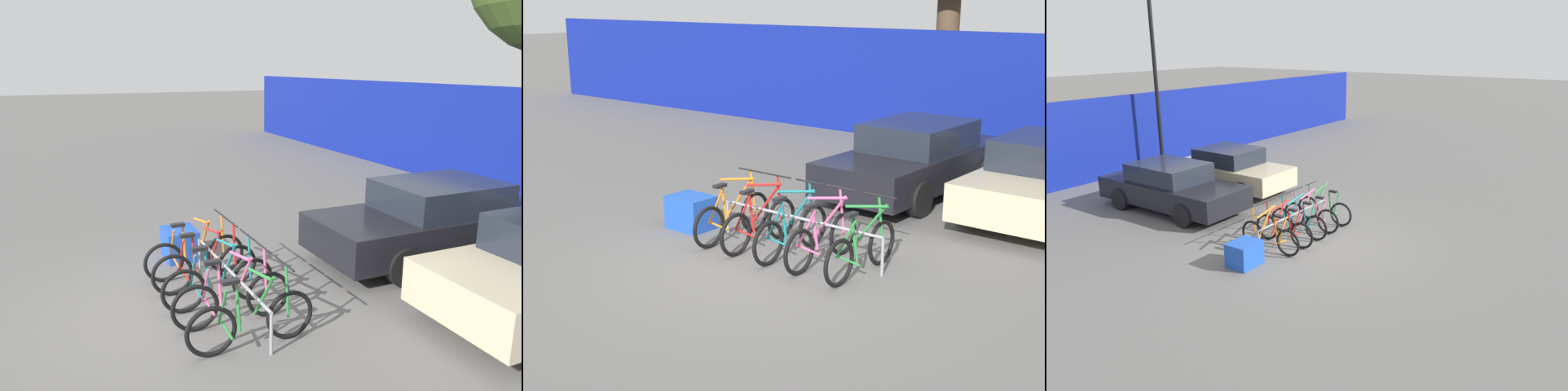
{
  "view_description": "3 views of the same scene",
  "coord_description": "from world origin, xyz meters",
  "views": [
    {
      "loc": [
        6.62,
        -1.67,
        3.41
      ],
      "look_at": [
        -1.23,
        1.81,
        1.21
      ],
      "focal_mm": 35.0,
      "sensor_mm": 36.0,
      "label": 1
    },
    {
      "loc": [
        6.48,
        -7.39,
        3.72
      ],
      "look_at": [
        -0.61,
        1.31,
        0.62
      ],
      "focal_mm": 50.0,
      "sensor_mm": 36.0,
      "label": 2
    },
    {
      "loc": [
        -9.73,
        -6.45,
        4.82
      ],
      "look_at": [
        1.41,
        1.1,
        0.66
      ],
      "focal_mm": 35.0,
      "sensor_mm": 36.0,
      "label": 3
    }
  ],
  "objects": [
    {
      "name": "bicycle_pink",
      "position": [
        0.73,
        0.53,
        0.38
      ],
      "size": [
        0.68,
        1.71,
        1.05
      ],
      "rotation": [
        0.0,
        0.0,
        -0.04
      ],
      "color": "black",
      "rests_on": "ground"
    },
    {
      "name": "bicycle_green",
      "position": [
        1.39,
        0.53,
        0.38
      ],
      "size": [
        0.68,
        1.71,
        1.05
      ],
      "rotation": [
        0.0,
        0.0,
        0.06
      ],
      "color": "black",
      "rests_on": "ground"
    },
    {
      "name": "car_beige",
      "position": [
        2.37,
        4.79,
        0.69
      ],
      "size": [
        1.91,
        4.04,
        1.4
      ],
      "color": "#C1B28E",
      "rests_on": "ground"
    },
    {
      "name": "car_black",
      "position": [
        -0.18,
        4.78,
        0.69
      ],
      "size": [
        1.91,
        4.53,
        1.4
      ],
      "color": "black",
      "rests_on": "ground"
    },
    {
      "name": "bicycle_red",
      "position": [
        -0.46,
        0.53,
        0.38
      ],
      "size": [
        0.68,
        1.71,
        1.05
      ],
      "rotation": [
        0.0,
        0.0,
        0.04
      ],
      "color": "black",
      "rests_on": "ground"
    },
    {
      "name": "cargo_crate",
      "position": [
        -1.94,
        0.51,
        0.28
      ],
      "size": [
        0.7,
        0.56,
        0.55
      ],
      "primitive_type": "cube",
      "color": "blue",
      "rests_on": "ground"
    },
    {
      "name": "bike_rack",
      "position": [
        0.19,
        0.68,
        0.47
      ],
      "size": [
        2.94,
        0.04,
        0.57
      ],
      "color": "gray",
      "rests_on": "ground"
    },
    {
      "name": "bicycle_orange",
      "position": [
        -1.01,
        0.53,
        0.38
      ],
      "size": [
        0.68,
        1.71,
        1.05
      ],
      "rotation": [
        0.0,
        0.0,
        -0.05
      ],
      "color": "black",
      "rests_on": "ground"
    },
    {
      "name": "ground_plane",
      "position": [
        0.0,
        0.0,
        0.0
      ],
      "size": [
        120.0,
        120.0,
        0.0
      ],
      "primitive_type": "plane",
      "color": "#605E5B"
    },
    {
      "name": "bicycle_teal",
      "position": [
        0.17,
        0.53,
        0.38
      ],
      "size": [
        0.68,
        1.71,
        1.05
      ],
      "rotation": [
        0.0,
        0.0,
        -0.02
      ],
      "color": "black",
      "rests_on": "ground"
    },
    {
      "name": "lamp_post",
      "position": [
        2.64,
        8.5,
        3.76
      ],
      "size": [
        0.24,
        0.44,
        6.81
      ],
      "color": "black",
      "rests_on": "ground"
    },
    {
      "name": "hoarding_wall",
      "position": [
        0.0,
        9.5,
        1.44
      ],
      "size": [
        36.0,
        0.16,
        2.88
      ],
      "primitive_type": "cube",
      "color": "navy",
      "rests_on": "ground"
    }
  ]
}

